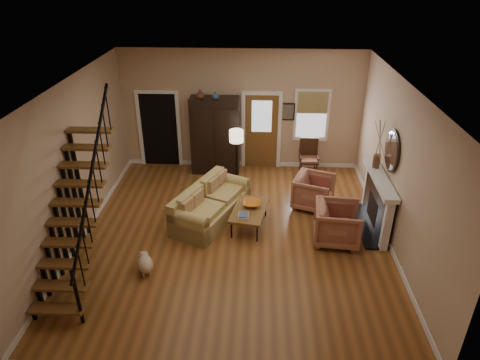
{
  "coord_description": "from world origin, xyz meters",
  "views": [
    {
      "loc": [
        0.47,
        -7.64,
        5.4
      ],
      "look_at": [
        0.1,
        0.4,
        1.15
      ],
      "focal_mm": 32.0,
      "sensor_mm": 36.0,
      "label": 1
    }
  ],
  "objects_px": {
    "armoire": "(215,136)",
    "armchair_left": "(337,224)",
    "coffee_table": "(249,218)",
    "side_chair": "(309,158)",
    "sofa": "(211,204)",
    "floor_lamp": "(236,159)",
    "armchair_right": "(314,192)"
  },
  "relations": [
    {
      "from": "sofa",
      "to": "side_chair",
      "type": "distance_m",
      "value": 3.35
    },
    {
      "from": "floor_lamp",
      "to": "armchair_right",
      "type": "bearing_deg",
      "value": -27.2
    },
    {
      "from": "sofa",
      "to": "armchair_left",
      "type": "bearing_deg",
      "value": 9.44
    },
    {
      "from": "floor_lamp",
      "to": "side_chair",
      "type": "xyz_separation_m",
      "value": [
        1.93,
        0.69,
        -0.27
      ]
    },
    {
      "from": "armchair_left",
      "to": "side_chair",
      "type": "distance_m",
      "value": 3.06
    },
    {
      "from": "coffee_table",
      "to": "side_chair",
      "type": "height_order",
      "value": "side_chair"
    },
    {
      "from": "armchair_left",
      "to": "side_chair",
      "type": "relative_size",
      "value": 0.92
    },
    {
      "from": "sofa",
      "to": "floor_lamp",
      "type": "xyz_separation_m",
      "value": [
        0.48,
        1.64,
        0.37
      ]
    },
    {
      "from": "armchair_right",
      "to": "coffee_table",
      "type": "bearing_deg",
      "value": 141.8
    },
    {
      "from": "floor_lamp",
      "to": "coffee_table",
      "type": "bearing_deg",
      "value": -78.52
    },
    {
      "from": "sofa",
      "to": "armoire",
      "type": "bearing_deg",
      "value": 117.42
    },
    {
      "from": "armoire",
      "to": "armchair_left",
      "type": "relative_size",
      "value": 2.24
    },
    {
      "from": "armchair_left",
      "to": "armchair_right",
      "type": "bearing_deg",
      "value": 19.74
    },
    {
      "from": "coffee_table",
      "to": "floor_lamp",
      "type": "height_order",
      "value": "floor_lamp"
    },
    {
      "from": "armoire",
      "to": "coffee_table",
      "type": "height_order",
      "value": "armoire"
    },
    {
      "from": "sofa",
      "to": "floor_lamp",
      "type": "distance_m",
      "value": 1.75
    },
    {
      "from": "armchair_left",
      "to": "floor_lamp",
      "type": "xyz_separation_m",
      "value": [
        -2.24,
        2.36,
        0.35
      ]
    },
    {
      "from": "armoire",
      "to": "floor_lamp",
      "type": "xyz_separation_m",
      "value": [
        0.62,
        -0.89,
        -0.27
      ]
    },
    {
      "from": "armchair_left",
      "to": "armchair_right",
      "type": "xyz_separation_m",
      "value": [
        -0.34,
        1.39,
        -0.02
      ]
    },
    {
      "from": "coffee_table",
      "to": "side_chair",
      "type": "relative_size",
      "value": 1.17
    },
    {
      "from": "armoire",
      "to": "sofa",
      "type": "xyz_separation_m",
      "value": [
        0.14,
        -2.52,
        -0.65
      ]
    },
    {
      "from": "armoire",
      "to": "coffee_table",
      "type": "xyz_separation_m",
      "value": [
        1.01,
        -2.79,
        -0.82
      ]
    },
    {
      "from": "armoire",
      "to": "armchair_left",
      "type": "distance_m",
      "value": 4.37
    },
    {
      "from": "armchair_right",
      "to": "side_chair",
      "type": "xyz_separation_m",
      "value": [
        0.03,
        1.66,
        0.11
      ]
    },
    {
      "from": "armchair_left",
      "to": "floor_lamp",
      "type": "height_order",
      "value": "floor_lamp"
    },
    {
      "from": "armoire",
      "to": "sofa",
      "type": "relative_size",
      "value": 0.97
    },
    {
      "from": "armoire",
      "to": "floor_lamp",
      "type": "bearing_deg",
      "value": -54.94
    },
    {
      "from": "coffee_table",
      "to": "sofa",
      "type": "bearing_deg",
      "value": 162.82
    },
    {
      "from": "armoire",
      "to": "side_chair",
      "type": "xyz_separation_m",
      "value": [
        2.55,
        -0.2,
        -0.54
      ]
    },
    {
      "from": "sofa",
      "to": "armchair_right",
      "type": "distance_m",
      "value": 2.47
    },
    {
      "from": "coffee_table",
      "to": "armchair_left",
      "type": "relative_size",
      "value": 1.27
    },
    {
      "from": "coffee_table",
      "to": "armchair_right",
      "type": "bearing_deg",
      "value": 31.79
    }
  ]
}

